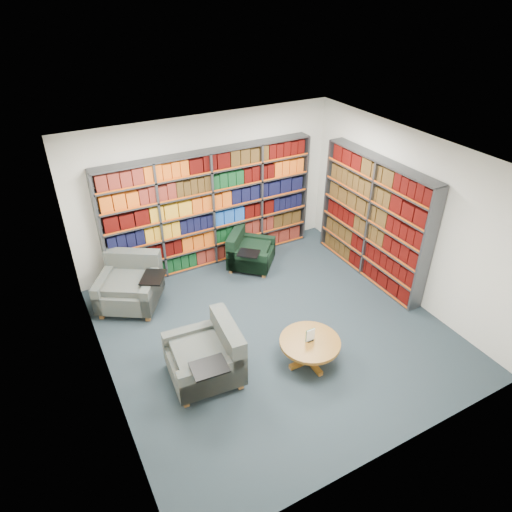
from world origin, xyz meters
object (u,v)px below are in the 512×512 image
chair_green_right (247,253)px  chair_teal_front (210,357)px  chair_teal_left (131,285)px  coffee_table (310,345)px

chair_green_right → chair_teal_front: bearing=-127.7°
chair_teal_front → chair_green_right: bearing=52.3°
chair_teal_left → coffee_table: (1.84, -2.62, -0.02)m
chair_green_right → coffee_table: chair_green_right is taller
chair_teal_front → coffee_table: chair_teal_front is taller
chair_green_right → chair_teal_front: size_ratio=0.97×
chair_green_right → coffee_table: size_ratio=1.26×
chair_green_right → chair_teal_front: (-1.74, -2.25, 0.06)m
chair_teal_left → coffee_table: 3.20m
chair_teal_front → coffee_table: size_ratio=1.31×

